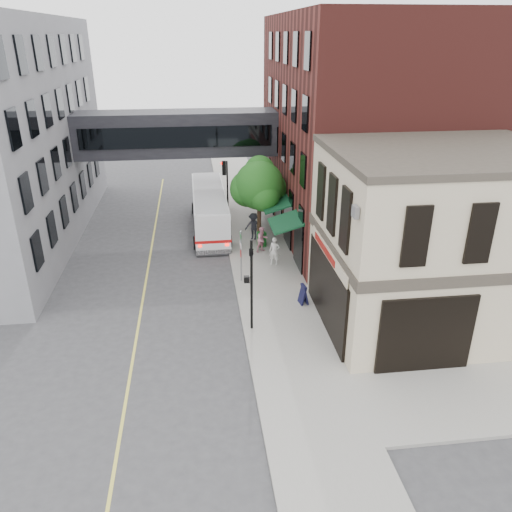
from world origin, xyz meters
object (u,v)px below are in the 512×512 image
object	(u,v)px
pedestrian_a	(274,251)
pedestrian_b	(262,239)
newspaper_box	(262,239)
sandwich_board	(303,294)
bus	(209,208)
pedestrian_c	(254,226)

from	to	relation	value
pedestrian_a	pedestrian_b	world-z (taller)	pedestrian_a
newspaper_box	sandwich_board	world-z (taller)	sandwich_board
bus	pedestrian_a	world-z (taller)	bus
pedestrian_c	newspaper_box	distance (m)	1.41
pedestrian_c	pedestrian_a	bearing A→B (deg)	-54.55
pedestrian_c	bus	bearing A→B (deg)	160.40
pedestrian_a	pedestrian_c	xyz separation A→B (m)	(-0.75, 4.18, 0.07)
pedestrian_b	sandwich_board	size ratio (longest dim) A/B	1.59
pedestrian_b	pedestrian_c	bearing A→B (deg)	68.18
bus	pedestrian_c	xyz separation A→B (m)	(2.84, -2.82, -0.47)
pedestrian_c	sandwich_board	size ratio (longest dim) A/B	1.78
pedestrian_b	pedestrian_c	world-z (taller)	pedestrian_c
bus	sandwich_board	distance (m)	12.70
pedestrian_a	pedestrian_c	bearing A→B (deg)	120.71
pedestrian_b	sandwich_board	bearing A→B (deg)	-109.90
pedestrian_a	pedestrian_b	bearing A→B (deg)	123.22
pedestrian_c	sandwich_board	xyz separation A→B (m)	(1.49, -9.09, -0.41)
pedestrian_b	pedestrian_c	size ratio (longest dim) A/B	0.89
pedestrian_a	bus	bearing A→B (deg)	137.65
pedestrian_b	sandwich_board	world-z (taller)	pedestrian_b
pedestrian_c	newspaper_box	bearing A→B (deg)	-48.53
pedestrian_c	sandwich_board	world-z (taller)	pedestrian_c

